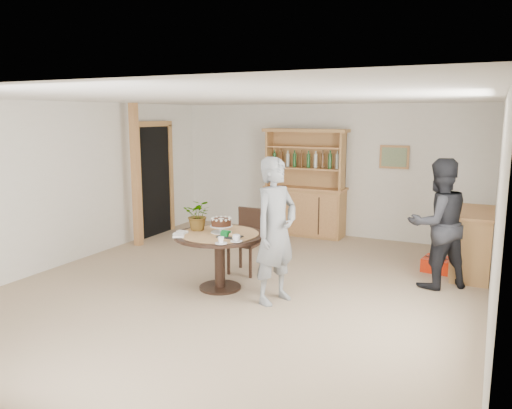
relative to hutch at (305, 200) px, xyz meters
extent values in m
plane|color=tan|center=(0.30, -3.24, -0.69)|extent=(7.00, 7.00, 0.00)
cube|color=white|center=(0.30, 0.26, 0.56)|extent=(6.00, 0.04, 2.50)
cube|color=white|center=(0.30, -6.74, 0.56)|extent=(6.00, 0.04, 2.50)
cube|color=white|center=(-2.70, -3.24, 0.56)|extent=(0.04, 7.00, 2.50)
cube|color=white|center=(3.30, -3.24, 0.56)|extent=(0.04, 7.00, 2.50)
cube|color=white|center=(0.30, -3.24, 1.81)|extent=(6.00, 7.00, 0.04)
cube|color=tan|center=(1.60, 0.23, 0.86)|extent=(0.52, 0.03, 0.42)
cube|color=#59724C|center=(1.60, 0.21, 0.86)|extent=(0.44, 0.02, 0.34)
cube|color=black|center=(-2.64, -1.24, 0.36)|extent=(0.10, 0.90, 2.10)
cube|color=tan|center=(-2.62, -1.74, 0.36)|extent=(0.12, 0.10, 2.10)
cube|color=tan|center=(-2.62, -0.74, 0.36)|extent=(0.12, 0.10, 2.10)
cube|color=tan|center=(-2.62, -1.24, 1.44)|extent=(0.12, 1.10, 0.10)
cube|color=tan|center=(-2.40, -2.04, 0.56)|extent=(0.12, 0.12, 2.50)
cube|color=tan|center=(0.00, 0.00, -0.24)|extent=(1.50, 0.50, 0.90)
cube|color=tan|center=(0.00, 0.00, 0.23)|extent=(1.56, 0.54, 0.04)
cube|color=tan|center=(0.00, 0.10, 0.78)|extent=(1.50, 0.04, 1.06)
cube|color=tan|center=(-0.73, -0.05, 0.78)|extent=(0.04, 0.34, 1.06)
cube|color=tan|center=(0.73, -0.05, 0.78)|extent=(0.04, 0.34, 1.06)
cube|color=tan|center=(0.00, -0.05, 0.61)|extent=(1.44, 0.32, 0.03)
cube|color=tan|center=(0.00, -0.05, 1.01)|extent=(1.44, 0.32, 0.03)
cube|color=tan|center=(0.00, -0.05, 1.32)|extent=(1.62, 0.40, 0.06)
cylinder|color=#194C1E|center=(-0.56, -0.05, 0.77)|extent=(0.07, 0.07, 0.28)
cylinder|color=#4C2D14|center=(-0.40, -0.05, 0.77)|extent=(0.07, 0.07, 0.28)
cylinder|color=#B2BFB2|center=(-0.24, -0.05, 0.77)|extent=(0.07, 0.07, 0.28)
cylinder|color=#194C1E|center=(-0.08, -0.05, 0.77)|extent=(0.07, 0.07, 0.28)
cylinder|color=#4C2D14|center=(0.08, -0.05, 0.77)|extent=(0.07, 0.07, 0.28)
cylinder|color=#B2BFB2|center=(0.24, -0.05, 0.77)|extent=(0.07, 0.07, 0.28)
cylinder|color=#194C1E|center=(0.40, -0.05, 0.77)|extent=(0.07, 0.07, 0.28)
cylinder|color=#4C2D14|center=(0.56, -0.05, 0.77)|extent=(0.07, 0.07, 0.28)
cube|color=tan|center=(3.04, -1.24, -0.24)|extent=(0.50, 1.20, 0.90)
cube|color=tan|center=(3.04, -1.24, 0.23)|extent=(0.54, 1.26, 0.04)
cylinder|color=black|center=(0.04, -3.38, 0.04)|extent=(1.20, 1.20, 0.04)
cylinder|color=black|center=(0.04, -3.38, -0.33)|extent=(0.14, 0.14, 0.70)
cylinder|color=black|center=(0.04, -3.38, -0.67)|extent=(0.56, 0.56, 0.03)
cylinder|color=#A88151|center=(0.04, -3.38, 0.07)|extent=(1.04, 1.04, 0.01)
cube|color=black|center=(0.04, -2.63, -0.24)|extent=(0.43, 0.43, 0.04)
cube|color=black|center=(0.04, -2.44, 0.01)|extent=(0.42, 0.04, 0.46)
cube|color=black|center=(0.04, -2.44, 0.23)|extent=(0.42, 0.05, 0.05)
cube|color=black|center=(-0.15, -2.80, -0.47)|extent=(0.04, 0.04, 0.44)
cube|color=black|center=(0.21, -2.81, -0.47)|extent=(0.04, 0.04, 0.44)
cube|color=black|center=(-0.14, -2.44, -0.47)|extent=(0.04, 0.03, 0.44)
cube|color=black|center=(0.22, -2.45, -0.47)|extent=(0.04, 0.03, 0.44)
cylinder|color=white|center=(0.04, -3.33, 0.08)|extent=(0.28, 0.28, 0.01)
cylinder|color=white|center=(0.04, -3.33, 0.12)|extent=(0.05, 0.05, 0.08)
cylinder|color=white|center=(0.04, -3.33, 0.16)|extent=(0.30, 0.30, 0.01)
cylinder|color=#3E1E11|center=(0.04, -3.33, 0.21)|extent=(0.26, 0.26, 0.09)
cylinder|color=white|center=(0.04, -3.33, 0.26)|extent=(0.08, 0.08, 0.01)
sphere|color=white|center=(0.16, -3.33, 0.26)|extent=(0.04, 0.04, 0.04)
sphere|color=white|center=(0.14, -3.27, 0.26)|extent=(0.04, 0.04, 0.04)
sphere|color=white|center=(0.10, -3.22, 0.26)|extent=(0.04, 0.04, 0.04)
sphere|color=white|center=(0.04, -3.21, 0.26)|extent=(0.04, 0.04, 0.04)
sphere|color=white|center=(-0.02, -3.22, 0.26)|extent=(0.04, 0.04, 0.04)
sphere|color=white|center=(-0.07, -3.27, 0.26)|extent=(0.04, 0.04, 0.04)
sphere|color=white|center=(-0.08, -3.33, 0.26)|extent=(0.04, 0.04, 0.04)
sphere|color=white|center=(-0.07, -3.39, 0.26)|extent=(0.04, 0.04, 0.04)
sphere|color=white|center=(-0.02, -3.43, 0.26)|extent=(0.04, 0.04, 0.04)
sphere|color=white|center=(0.04, -3.45, 0.26)|extent=(0.04, 0.04, 0.04)
sphere|color=white|center=(0.10, -3.43, 0.26)|extent=(0.04, 0.04, 0.04)
sphere|color=white|center=(0.14, -3.39, 0.26)|extent=(0.04, 0.04, 0.04)
imported|color=#3F7233|center=(-0.31, -3.33, 0.28)|extent=(0.47, 0.44, 0.42)
cube|color=black|center=(0.26, -3.50, 0.08)|extent=(0.30, 0.20, 0.01)
cube|color=#0D7528|center=(0.20, -3.50, 0.11)|extent=(0.10, 0.10, 0.06)
cube|color=#0D7528|center=(0.20, -3.50, 0.15)|extent=(0.11, 0.02, 0.01)
cylinder|color=white|center=(0.44, -3.66, 0.08)|extent=(0.15, 0.15, 0.01)
imported|color=white|center=(0.44, -3.66, 0.12)|extent=(0.10, 0.10, 0.08)
cylinder|color=white|center=(0.32, -3.83, 0.08)|extent=(0.15, 0.15, 0.01)
imported|color=white|center=(0.32, -3.83, 0.12)|extent=(0.08, 0.08, 0.07)
cube|color=white|center=(-0.41, -3.58, 0.09)|extent=(0.14, 0.08, 0.03)
cube|color=white|center=(-0.38, -3.70, 0.09)|extent=(0.16, 0.11, 0.03)
cube|color=white|center=(-0.32, -3.80, 0.09)|extent=(0.16, 0.14, 0.03)
imported|color=slate|center=(0.89, -3.48, 0.21)|extent=(0.63, 0.76, 1.80)
imported|color=black|center=(2.62, -2.04, 0.18)|extent=(1.07, 1.05, 1.74)
cube|color=red|center=(2.69, -1.32, -0.59)|extent=(0.65, 0.49, 0.20)
cube|color=black|center=(2.69, -1.32, -0.48)|extent=(0.56, 0.13, 0.01)
camera|label=1|loc=(3.25, -8.93, 1.61)|focal=35.00mm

